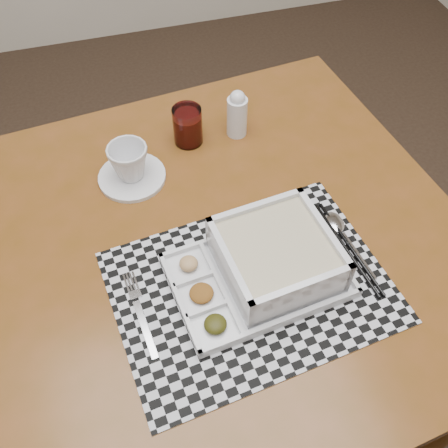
% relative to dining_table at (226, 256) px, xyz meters
% --- Properties ---
extents(dining_table, '(1.07, 1.07, 0.73)m').
position_rel_dining_table_xyz_m(dining_table, '(0.00, 0.00, 0.00)').
color(dining_table, '#56350F').
rests_on(dining_table, ground).
extents(placemat, '(0.54, 0.43, 0.00)m').
position_rel_dining_table_xyz_m(placemat, '(0.01, -0.13, 0.08)').
color(placemat, '#B3B3BB').
rests_on(placemat, dining_table).
extents(serving_tray, '(0.34, 0.25, 0.09)m').
position_rel_dining_table_xyz_m(serving_tray, '(0.05, -0.11, 0.11)').
color(serving_tray, silver).
rests_on(serving_tray, placemat).
extents(fork, '(0.04, 0.19, 0.00)m').
position_rel_dining_table_xyz_m(fork, '(-0.20, -0.13, 0.08)').
color(fork, silver).
rests_on(fork, placemat).
extents(spoon, '(0.04, 0.18, 0.01)m').
position_rel_dining_table_xyz_m(spoon, '(0.23, -0.05, 0.08)').
color(spoon, silver).
rests_on(spoon, placemat).
extents(chopsticks, '(0.04, 0.24, 0.01)m').
position_rel_dining_table_xyz_m(chopsticks, '(0.22, -0.10, 0.08)').
color(chopsticks, black).
rests_on(chopsticks, placemat).
extents(saucer, '(0.15, 0.15, 0.01)m').
position_rel_dining_table_xyz_m(saucer, '(-0.16, 0.21, 0.08)').
color(saucer, silver).
rests_on(saucer, dining_table).
extents(cup, '(0.11, 0.11, 0.08)m').
position_rel_dining_table_xyz_m(cup, '(-0.16, 0.21, 0.13)').
color(cup, silver).
rests_on(cup, saucer).
extents(juice_glass, '(0.07, 0.07, 0.09)m').
position_rel_dining_table_xyz_m(juice_glass, '(-0.01, 0.30, 0.12)').
color(juice_glass, white).
rests_on(juice_glass, dining_table).
extents(creamer_bottle, '(0.05, 0.05, 0.12)m').
position_rel_dining_table_xyz_m(creamer_bottle, '(0.11, 0.29, 0.13)').
color(creamer_bottle, silver).
rests_on(creamer_bottle, dining_table).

